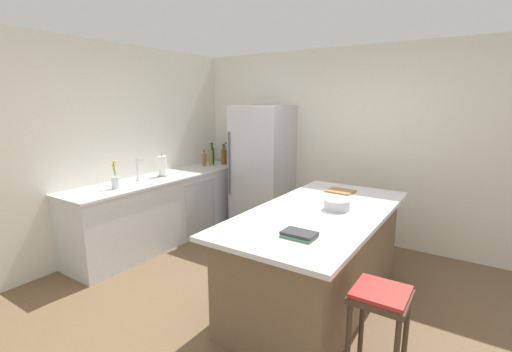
# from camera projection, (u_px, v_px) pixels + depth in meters

# --- Properties ---
(ground_plane) EXTENTS (7.20, 7.20, 0.00)m
(ground_plane) POSITION_uv_depth(u_px,v_px,m) (267.00, 311.00, 3.26)
(ground_plane) COLOR brown
(wall_rear) EXTENTS (6.00, 0.10, 2.60)m
(wall_rear) POSITION_uv_depth(u_px,v_px,m) (354.00, 146.00, 4.83)
(wall_rear) COLOR silver
(wall_rear) RESTS_ON ground_plane
(wall_left) EXTENTS (0.10, 6.00, 2.60)m
(wall_left) POSITION_uv_depth(u_px,v_px,m) (96.00, 151.00, 4.31)
(wall_left) COLOR silver
(wall_left) RESTS_ON ground_plane
(counter_run_left) EXTENTS (0.67, 2.78, 0.90)m
(counter_run_left) POSITION_uv_depth(u_px,v_px,m) (166.00, 208.00, 4.88)
(counter_run_left) COLOR silver
(counter_run_left) RESTS_ON ground_plane
(kitchen_island) EXTENTS (1.11, 2.28, 0.90)m
(kitchen_island) POSITION_uv_depth(u_px,v_px,m) (318.00, 255.00, 3.36)
(kitchen_island) COLOR #7A6047
(kitchen_island) RESTS_ON ground_plane
(refrigerator) EXTENTS (0.78, 0.71, 1.84)m
(refrigerator) POSITION_uv_depth(u_px,v_px,m) (263.00, 168.00, 5.25)
(refrigerator) COLOR #B7BABF
(refrigerator) RESTS_ON ground_plane
(bar_stool) EXTENTS (0.36, 0.36, 0.69)m
(bar_stool) POSITION_uv_depth(u_px,v_px,m) (380.00, 308.00, 2.33)
(bar_stool) COLOR #473828
(bar_stool) RESTS_ON ground_plane
(sink_faucet) EXTENTS (0.15, 0.05, 0.30)m
(sink_faucet) POSITION_uv_depth(u_px,v_px,m) (138.00, 169.00, 4.46)
(sink_faucet) COLOR silver
(sink_faucet) RESTS_ON counter_run_left
(flower_vase) EXTENTS (0.09, 0.09, 0.33)m
(flower_vase) POSITION_uv_depth(u_px,v_px,m) (115.00, 181.00, 4.08)
(flower_vase) COLOR silver
(flower_vase) RESTS_ON counter_run_left
(paper_towel_roll) EXTENTS (0.14, 0.14, 0.31)m
(paper_towel_roll) POSITION_uv_depth(u_px,v_px,m) (162.00, 166.00, 4.76)
(paper_towel_roll) COLOR gray
(paper_towel_roll) RESTS_ON counter_run_left
(soda_bottle) EXTENTS (0.07, 0.07, 0.34)m
(soda_bottle) POSITION_uv_depth(u_px,v_px,m) (226.00, 155.00, 5.76)
(soda_bottle) COLOR silver
(soda_bottle) RESTS_ON counter_run_left
(whiskey_bottle) EXTENTS (0.08, 0.08, 0.32)m
(whiskey_bottle) POSITION_uv_depth(u_px,v_px,m) (224.00, 156.00, 5.68)
(whiskey_bottle) COLOR brown
(whiskey_bottle) RESTS_ON counter_run_left
(wine_bottle) EXTENTS (0.07, 0.07, 0.35)m
(wine_bottle) POSITION_uv_depth(u_px,v_px,m) (212.00, 155.00, 5.69)
(wine_bottle) COLOR #19381E
(wine_bottle) RESTS_ON counter_run_left
(olive_oil_bottle) EXTENTS (0.06, 0.06, 0.35)m
(olive_oil_bottle) POSITION_uv_depth(u_px,v_px,m) (211.00, 157.00, 5.58)
(olive_oil_bottle) COLOR olive
(olive_oil_bottle) RESTS_ON counter_run_left
(vinegar_bottle) EXTENTS (0.06, 0.06, 0.25)m
(vinegar_bottle) POSITION_uv_depth(u_px,v_px,m) (204.00, 160.00, 5.54)
(vinegar_bottle) COLOR #994C23
(vinegar_bottle) RESTS_ON counter_run_left
(cookbook_stack) EXTENTS (0.25, 0.18, 0.04)m
(cookbook_stack) POSITION_uv_depth(u_px,v_px,m) (299.00, 234.00, 2.62)
(cookbook_stack) COLOR #4C7F60
(cookbook_stack) RESTS_ON kitchen_island
(mixing_bowl) EXTENTS (0.24, 0.24, 0.10)m
(mixing_bowl) POSITION_uv_depth(u_px,v_px,m) (337.00, 205.00, 3.28)
(mixing_bowl) COLOR #B2B5BA
(mixing_bowl) RESTS_ON kitchen_island
(cutting_board) EXTENTS (0.30, 0.25, 0.02)m
(cutting_board) POSITION_uv_depth(u_px,v_px,m) (340.00, 191.00, 3.93)
(cutting_board) COLOR #9E7042
(cutting_board) RESTS_ON kitchen_island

